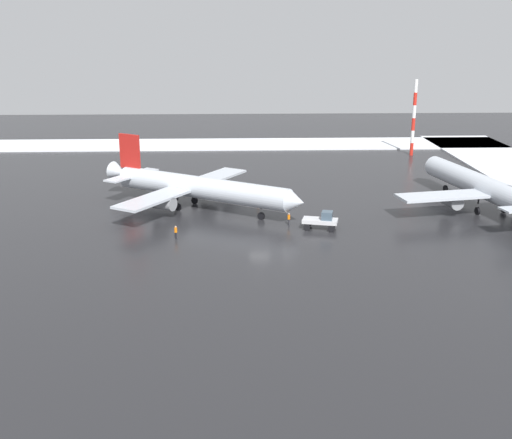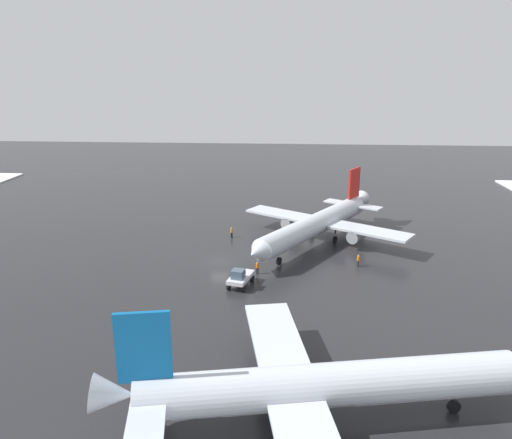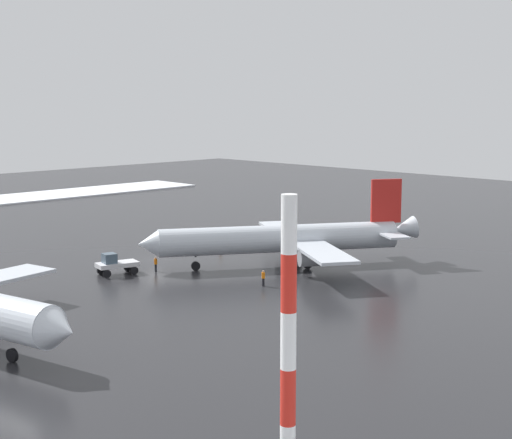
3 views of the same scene
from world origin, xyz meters
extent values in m
plane|color=#232326|center=(0.00, 0.00, 0.00)|extent=(240.00, 240.00, 0.00)
cube|color=white|center=(67.00, 0.00, 0.14)|extent=(14.00, 116.00, 0.28)
cylinder|color=silver|center=(13.77, 7.93, 3.33)|extent=(17.87, 25.89, 3.23)
cone|color=silver|center=(5.60, -5.13, 3.33)|extent=(3.81, 3.56, 3.07)
cone|color=silver|center=(22.04, 21.15, 3.90)|extent=(4.13, 4.34, 3.14)
cube|color=silver|center=(21.89, 6.21, 3.04)|extent=(12.70, 10.10, 0.34)
cylinder|color=gray|center=(20.02, 6.82, 2.09)|extent=(3.33, 3.75, 1.90)
cube|color=silver|center=(8.67, 14.48, 3.04)|extent=(12.70, 10.10, 0.34)
cylinder|color=gray|center=(10.03, 13.07, 2.09)|extent=(3.33, 3.75, 1.90)
cube|color=red|center=(20.83, 19.21, 7.42)|extent=(2.31, 3.41, 5.32)
cube|color=silver|center=(23.14, 17.54, 3.71)|extent=(5.18, 4.52, 0.23)
cube|color=silver|center=(18.31, 20.56, 3.71)|extent=(5.18, 4.52, 0.23)
cylinder|color=black|center=(8.47, -0.53, 1.90)|extent=(0.23, 0.23, 0.67)
cylinder|color=black|center=(8.47, -0.53, 0.52)|extent=(0.84, 1.06, 1.05)
cylinder|color=black|center=(17.05, 9.24, 1.90)|extent=(0.23, 0.23, 0.67)
cylinder|color=black|center=(17.05, 9.24, 0.52)|extent=(0.84, 1.06, 1.05)
cylinder|color=black|center=(13.51, 11.46, 1.90)|extent=(0.23, 0.23, 0.67)
cylinder|color=black|center=(13.51, 11.46, 0.52)|extent=(0.84, 1.06, 1.05)
cylinder|color=silver|center=(13.17, -33.15, 3.39)|extent=(29.13, 8.75, 3.29)
cone|color=silver|center=(28.57, -30.16, 3.39)|extent=(2.88, 3.51, 3.13)
cube|color=silver|center=(8.81, -25.91, 3.10)|extent=(6.57, 13.16, 0.35)
cylinder|color=gray|center=(9.65, -27.71, 2.13)|extent=(3.60, 2.53, 1.94)
cylinder|color=black|center=(23.15, -31.21, 1.94)|extent=(0.23, 0.23, 0.68)
cylinder|color=black|center=(23.15, -31.21, 0.53)|extent=(1.11, 0.54, 1.06)
cylinder|color=black|center=(9.92, -31.61, 1.94)|extent=(0.23, 0.23, 0.68)
cylinder|color=black|center=(9.92, -31.61, 0.53)|extent=(1.11, 0.54, 1.06)
cylinder|color=black|center=(10.73, -35.79, 1.94)|extent=(0.23, 0.23, 0.68)
cylinder|color=black|center=(10.73, -35.79, 0.53)|extent=(1.11, 0.54, 1.06)
cube|color=silver|center=(3.85, -8.17, 1.15)|extent=(3.27, 5.00, 0.50)
cube|color=#3F5160|center=(3.63, -9.06, 1.95)|extent=(1.80, 1.73, 1.10)
cylinder|color=black|center=(4.41, -9.97, 0.45)|extent=(0.53, 0.95, 0.90)
cylinder|color=black|center=(2.50, -9.48, 0.45)|extent=(0.53, 0.95, 0.90)
cylinder|color=black|center=(5.21, -6.86, 0.45)|extent=(0.53, 0.95, 0.90)
cylinder|color=black|center=(3.30, -6.36, 0.45)|extent=(0.53, 0.95, 0.90)
cylinder|color=black|center=(5.59, -4.15, 0.42)|extent=(0.16, 0.16, 0.85)
cylinder|color=black|center=(5.79, -4.18, 0.42)|extent=(0.16, 0.16, 0.85)
cylinder|color=orange|center=(5.69, -4.17, 1.16)|extent=(0.36, 0.36, 0.62)
sphere|color=tan|center=(5.69, -4.17, 1.59)|extent=(0.24, 0.24, 0.24)
cylinder|color=black|center=(0.55, 10.71, 0.42)|extent=(0.16, 0.16, 0.85)
cylinder|color=black|center=(0.41, 10.57, 0.42)|extent=(0.16, 0.16, 0.85)
cylinder|color=orange|center=(0.48, 10.64, 1.16)|extent=(0.36, 0.36, 0.62)
sphere|color=tan|center=(0.48, 10.64, 1.59)|extent=(0.24, 0.24, 0.24)
cylinder|color=black|center=(19.42, -0.44, 0.42)|extent=(0.16, 0.16, 0.85)
cylinder|color=black|center=(19.46, -0.63, 0.42)|extent=(0.16, 0.16, 0.85)
cylinder|color=orange|center=(19.44, -0.53, 1.16)|extent=(0.36, 0.36, 0.62)
sphere|color=tan|center=(19.44, -0.53, 1.59)|extent=(0.24, 0.24, 0.24)
cylinder|color=red|center=(53.67, -33.79, 1.29)|extent=(0.70, 0.70, 2.59)
cylinder|color=white|center=(53.67, -33.79, 3.88)|extent=(0.70, 0.70, 2.59)
cylinder|color=red|center=(53.67, -33.79, 6.47)|extent=(0.70, 0.70, 2.59)
cylinder|color=white|center=(53.67, -33.79, 9.05)|extent=(0.70, 0.70, 2.59)
cylinder|color=red|center=(53.67, -33.79, 11.64)|extent=(0.70, 0.70, 2.59)
cylinder|color=white|center=(53.67, -33.79, 14.23)|extent=(0.70, 0.70, 2.59)
camera|label=1|loc=(-77.08, 3.10, 26.02)|focal=45.00mm
camera|label=2|loc=(9.87, -65.83, 26.05)|focal=35.00mm
camera|label=3|loc=(76.11, -58.19, 19.48)|focal=55.00mm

